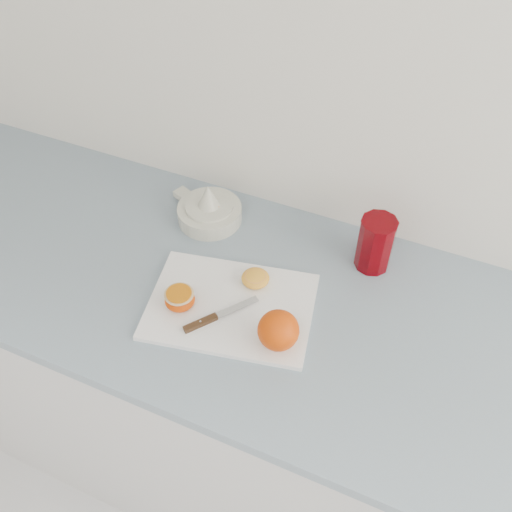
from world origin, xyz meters
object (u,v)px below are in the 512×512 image
Objects in this scene: cutting_board at (231,306)px; red_tumbler at (375,245)px; counter at (264,402)px; citrus_juicer at (209,210)px; half_orange at (180,299)px.

red_tumbler reaches higher than cutting_board.
citrus_juicer reaches higher than counter.
half_orange is at bearing -75.44° from citrus_juicer.
counter is at bearing -37.89° from citrus_juicer.
citrus_juicer is at bearing 104.56° from half_orange.
half_orange reaches higher than counter.
half_orange is at bearing -148.13° from counter.
counter is 17.87× the size of red_tumbler.
red_tumbler reaches higher than half_orange.
red_tumbler is (0.18, 0.19, 0.50)m from counter.
counter is at bearing -133.14° from red_tumbler.
half_orange is 0.48× the size of red_tumbler.
counter is 6.86× the size of cutting_board.
half_orange is 0.32× the size of citrus_juicer.
counter is 0.46m from cutting_board.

